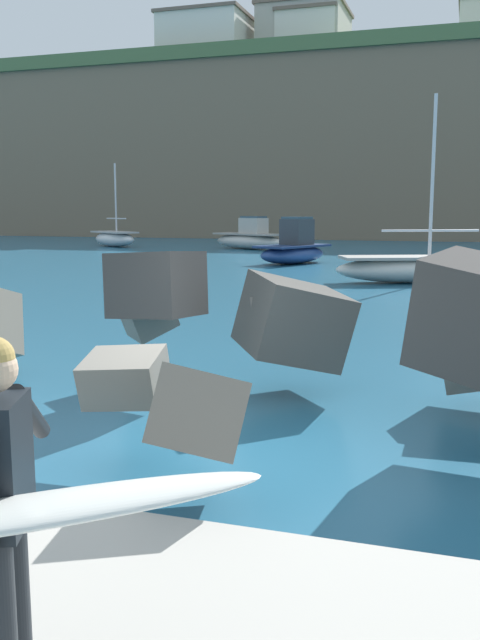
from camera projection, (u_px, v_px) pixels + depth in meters
name	position (u px, v px, depth m)	size (l,w,h in m)	color
ground_plane	(197.00, 459.00, 7.20)	(400.00, 400.00, 0.00)	#235B7A
breakwater_jetty	(183.00, 332.00, 8.71)	(30.03, 5.70, 2.33)	gray
surfer_with_board	(2.00, 509.00, 3.01)	(2.08, 1.44, 1.78)	black
boat_near_left	(249.00, 238.00, 45.21)	(5.84, 4.25, 2.14)	beige
boat_near_centre	(114.00, 238.00, 48.39)	(4.75, 4.03, 5.67)	white
boat_mid_left	(417.00, 268.00, 24.53)	(6.00, 3.77, 6.45)	beige
boat_mid_centre	(293.00, 249.00, 33.18)	(3.44, 4.68, 2.22)	navy
headland_bluff	(409.00, 152.00, 70.70)	(100.98, 31.24, 16.70)	#756651
station_building_central	(305.00, 36.00, 67.62)	(8.23, 8.38, 5.04)	#B2ADA3
station_building_east	(206.00, 38.00, 66.52)	(8.21, 6.96, 4.14)	silver
station_building_annex	(312.00, 38.00, 67.01)	(5.91, 7.78, 4.24)	silver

